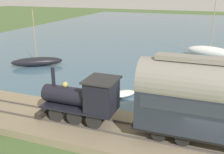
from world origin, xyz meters
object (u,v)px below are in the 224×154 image
at_px(sailboat_white, 210,52).
at_px(rowboat_far_out, 122,94).
at_px(steam_locomotive, 85,97).
at_px(sailboat_black, 37,61).
at_px(rowboat_off_pier, 173,92).

relative_size(sailboat_white, rowboat_far_out, 3.87).
bearing_deg(steam_locomotive, sailboat_black, 46.46).
height_order(sailboat_black, rowboat_off_pier, sailboat_black).
bearing_deg(steam_locomotive, rowboat_far_out, -4.70).
distance_m(sailboat_white, sailboat_black, 21.60).
bearing_deg(rowboat_off_pier, sailboat_white, -33.44).
xyz_separation_m(sailboat_white, rowboat_off_pier, (-14.43, 2.57, -0.51)).
distance_m(steam_locomotive, rowboat_off_pier, 9.10).
relative_size(sailboat_black, rowboat_far_out, 2.57).
bearing_deg(rowboat_off_pier, rowboat_far_out, 93.66).
distance_m(steam_locomotive, rowboat_far_out, 6.12).
height_order(sailboat_white, rowboat_far_out, sailboat_white).
bearing_deg(rowboat_off_pier, steam_locomotive, 127.37).
height_order(sailboat_black, rowboat_far_out, sailboat_black).
xyz_separation_m(steam_locomotive, rowboat_far_out, (5.78, -0.47, -1.96)).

